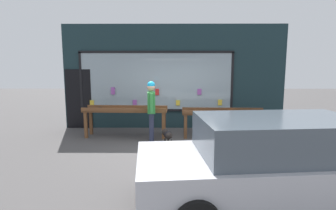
{
  "coord_description": "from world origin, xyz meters",
  "views": [
    {
      "loc": [
        -0.15,
        -6.96,
        2.16
      ],
      "look_at": [
        -0.21,
        0.89,
        1.03
      ],
      "focal_mm": 28.0,
      "sensor_mm": 36.0,
      "label": 1
    }
  ],
  "objects": [
    {
      "name": "ground_plane",
      "position": [
        0.0,
        0.0,
        0.0
      ],
      "size": [
        40.0,
        40.0,
        0.0
      ],
      "primitive_type": "plane",
      "color": "#474444"
    },
    {
      "name": "shopfront_facade",
      "position": [
        -0.08,
        2.39,
        1.8
      ],
      "size": [
        7.79,
        0.29,
        3.65
      ],
      "color": "#192D33",
      "rests_on": "ground_plane"
    },
    {
      "name": "small_dog",
      "position": [
        -0.22,
        0.33,
        0.26
      ],
      "size": [
        0.36,
        0.51,
        0.39
      ],
      "rotation": [
        0.0,
        0.0,
        2.02
      ],
      "color": "black",
      "rests_on": "ground_plane"
    },
    {
      "name": "parked_car",
      "position": [
        1.52,
        -3.06,
        0.74
      ],
      "size": [
        4.46,
        2.17,
        1.41
      ],
      "rotation": [
        0.0,
        0.0,
        0.09
      ],
      "color": "silver",
      "rests_on": "ground_plane"
    },
    {
      "name": "person_browsing",
      "position": [
        -0.69,
        0.6,
        1.05
      ],
      "size": [
        0.26,
        0.69,
        1.77
      ],
      "rotation": [
        0.0,
        0.0,
        1.65
      ],
      "color": "#2D334C",
      "rests_on": "ground_plane"
    },
    {
      "name": "display_table_left",
      "position": [
        -1.54,
        1.09,
        0.77
      ],
      "size": [
        2.61,
        0.73,
        0.95
      ],
      "color": "brown",
      "rests_on": "ground_plane"
    },
    {
      "name": "display_table_right",
      "position": [
        1.54,
        1.09,
        0.71
      ],
      "size": [
        2.62,
        0.79,
        0.88
      ],
      "color": "brown",
      "rests_on": "ground_plane"
    }
  ]
}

